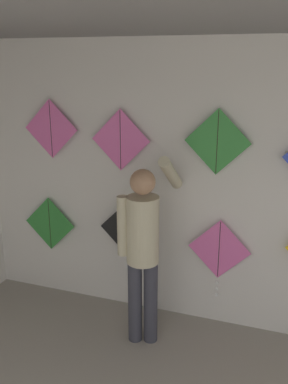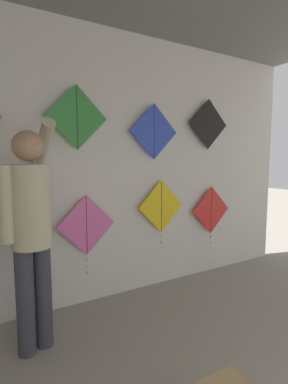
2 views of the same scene
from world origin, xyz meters
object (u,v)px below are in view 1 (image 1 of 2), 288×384
object	(u,v)px
kite_0	(50,224)
kite_1	(128,231)
shopkeeper	(143,242)
kite_7	(217,142)
kite_2	(219,253)
kite_5	(51,129)
kite_6	(120,140)

from	to	relation	value
kite_0	kite_1	xyz separation A→B (m)	(0.93, -0.00, 0.04)
shopkeeper	kite_7	world-z (taller)	kite_7
kite_2	kite_5	distance (m)	2.11
shopkeeper	kite_7	xyz separation A→B (m)	(0.54, 0.48, 0.86)
kite_7	kite_0	bearing A→B (deg)	180.00
shopkeeper	kite_2	distance (m)	0.81
kite_5	kite_6	size ratio (longest dim) A/B	1.00
kite_2	kite_7	xyz separation A→B (m)	(-0.07, 0.00, 1.09)
shopkeeper	kite_0	size ratio (longest dim) A/B	2.97
kite_0	kite_7	bearing A→B (deg)	0.00
shopkeeper	kite_2	size ratio (longest dim) A/B	2.22
shopkeeper	kite_1	xyz separation A→B (m)	(-0.34, 0.48, -0.13)
kite_1	kite_7	bearing A→B (deg)	0.04
kite_2	kite_6	bearing A→B (deg)	179.95
kite_1	kite_6	xyz separation A→B (m)	(-0.06, 0.00, 0.95)
shopkeeper	kite_7	distance (m)	1.12
kite_2	kite_5	bearing A→B (deg)	179.97
kite_0	kite_2	world-z (taller)	kite_0
kite_0	kite_7	distance (m)	2.09
kite_1	kite_7	xyz separation A→B (m)	(0.88, 0.00, 0.99)
kite_5	kite_2	bearing A→B (deg)	-0.03
kite_7	kite_2	bearing A→B (deg)	-0.68
kite_2	kite_6	size ratio (longest dim) A/B	1.34
shopkeeper	kite_6	bearing A→B (deg)	115.03
kite_0	kite_7	world-z (taller)	kite_7
shopkeeper	kite_2	world-z (taller)	shopkeeper
shopkeeper	kite_5	size ratio (longest dim) A/B	2.97
kite_0	kite_6	xyz separation A→B (m)	(0.87, 0.00, 0.99)
kite_0	kite_1	world-z (taller)	kite_1
kite_6	kite_2	bearing A→B (deg)	-0.05
kite_2	kite_7	distance (m)	1.09
kite_6	kite_7	distance (m)	0.95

